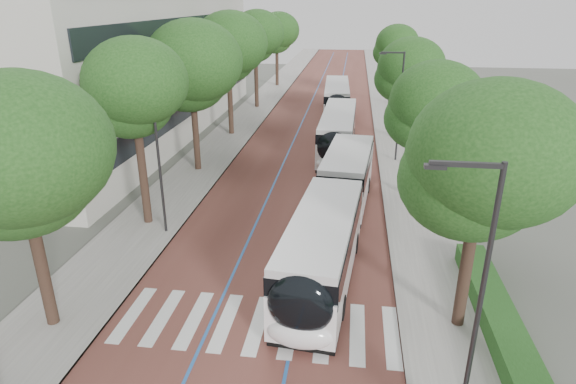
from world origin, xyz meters
TOP-DOWN VIEW (x-y plane):
  - ground at (0.00, 0.00)m, footprint 160.00×160.00m
  - road at (0.00, 40.00)m, footprint 11.00×140.00m
  - sidewalk_left at (-7.50, 40.00)m, footprint 4.00×140.00m
  - sidewalk_right at (7.50, 40.00)m, footprint 4.00×140.00m
  - kerb_left at (-5.60, 40.00)m, footprint 0.20×140.00m
  - kerb_right at (5.60, 40.00)m, footprint 0.20×140.00m
  - zebra_crossing at (0.20, 1.00)m, footprint 10.55×3.60m
  - lane_line_left at (-1.60, 40.00)m, footprint 0.12×126.00m
  - lane_line_right at (1.60, 40.00)m, footprint 0.12×126.00m
  - office_building at (-19.47, 28.00)m, footprint 18.11×40.00m
  - hedge at (9.10, 0.00)m, footprint 1.20×14.00m
  - streetlight_near at (6.62, -3.00)m, footprint 1.82×0.20m
  - streetlight_far at (6.62, 22.00)m, footprint 1.82×0.20m
  - lamp_post_left at (-6.10, 8.00)m, footprint 0.14×0.14m
  - trees_left at (-7.50, 25.05)m, footprint 6.47×60.84m
  - trees_right at (7.70, 19.90)m, footprint 5.66×47.24m
  - lead_bus at (2.73, 8.03)m, footprint 4.17×18.55m
  - bus_queued_0 at (2.29, 23.65)m, footprint 2.76×12.44m
  - bus_queued_1 at (1.64, 37.66)m, footprint 2.98×12.48m

SIDE VIEW (x-z plane):
  - ground at x=0.00m, z-range 0.00..0.00m
  - road at x=0.00m, z-range 0.00..0.02m
  - lane_line_left at x=-1.60m, z-range 0.02..0.03m
  - lane_line_right at x=1.60m, z-range 0.02..0.03m
  - zebra_crossing at x=0.20m, z-range 0.02..0.03m
  - sidewalk_left at x=-7.50m, z-range 0.00..0.12m
  - sidewalk_right at x=7.50m, z-range 0.00..0.12m
  - kerb_left at x=-5.60m, z-range -0.01..0.13m
  - kerb_right at x=5.60m, z-range -0.01..0.13m
  - hedge at x=9.10m, z-range 0.12..0.92m
  - bus_queued_0 at x=2.29m, z-range 0.02..3.22m
  - bus_queued_1 at x=1.64m, z-range 0.02..3.22m
  - lead_bus at x=2.73m, z-range 0.03..3.23m
  - lamp_post_left at x=-6.10m, z-range 0.12..8.12m
  - streetlight_near at x=6.62m, z-range 0.82..8.82m
  - streetlight_far at x=6.62m, z-range 0.82..8.82m
  - trees_right at x=7.70m, z-range 1.65..10.35m
  - office_building at x=-19.47m, z-range 0.00..14.00m
  - trees_left at x=-7.50m, z-range 2.02..12.16m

